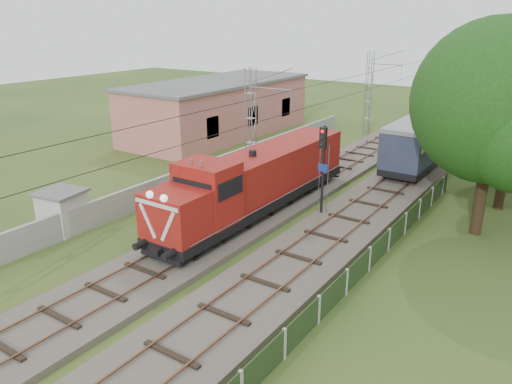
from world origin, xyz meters
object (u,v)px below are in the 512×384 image
Objects in this scene: locomotive at (257,180)px; relay_hut at (62,211)px; signal_post at (323,156)px; coach_rake at (489,95)px.

locomotive reaches higher than relay_hut.
signal_post is at bearing 28.30° from locomotive.
coach_rake is at bearing 83.03° from locomotive.
relay_hut is (-12.40, -48.62, -1.23)m from coach_rake.
locomotive reaches higher than coach_rake.
signal_post is 2.14× the size of relay_hut.
coach_rake is at bearing 75.69° from relay_hut.
signal_post is 14.44m from relay_hut.
coach_rake is (5.00, 40.92, 0.23)m from locomotive.
coach_rake reaches higher than relay_hut.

